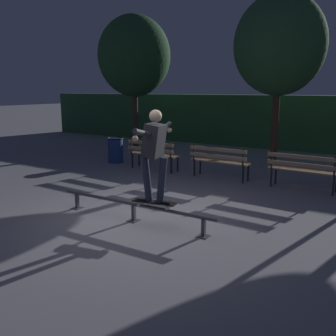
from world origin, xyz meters
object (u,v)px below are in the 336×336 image
park_bench_leftmost (153,152)px  park_bench_left_center (219,159)px  park_bench_right_center (303,168)px  tree_far_left (134,56)px  grind_rail (134,207)px  tree_behind_benches (279,45)px  trash_can (115,150)px  skateboard (154,202)px  skateboarder (154,148)px

park_bench_leftmost → park_bench_left_center: (2.10, 0.00, 0.00)m
park_bench_right_center → tree_far_left: size_ratio=0.32×
grind_rail → tree_behind_benches: size_ratio=0.63×
park_bench_left_center → trash_can: 3.81m
tree_behind_benches → trash_can: tree_behind_benches is taller
skateboard → park_bench_right_center: size_ratio=0.50×
skateboard → tree_behind_benches: 7.53m
skateboarder → grind_rail: bearing=-179.9°
grind_rail → skateboard: (0.45, 0.00, 0.16)m
grind_rail → park_bench_right_center: bearing=61.3°
trash_can → grind_rail: bearing=-47.2°
tree_far_left → park_bench_leftmost: bearing=-47.1°
park_bench_leftmost → tree_behind_benches: tree_behind_benches is taller
park_bench_leftmost → tree_far_left: tree_far_left is taller
park_bench_left_center → park_bench_right_center: (2.10, 0.00, 0.00)m
park_bench_leftmost → tree_behind_benches: size_ratio=0.31×
park_bench_left_center → park_bench_leftmost: bearing=180.0°
skateboard → tree_behind_benches: (0.02, 6.82, 3.20)m
skateboarder → park_bench_right_center: (1.60, 3.76, -0.82)m
skateboard → skateboarder: 0.94m
grind_rail → tree_far_left: (-5.22, 7.07, 3.31)m
skateboarder → park_bench_left_center: 3.88m
tree_behind_benches → trash_can: bearing=-148.0°
tree_far_left → trash_can: bearing=-64.7°
grind_rail → skateboarder: skateboarder is taller
tree_far_left → trash_can: (1.39, -2.94, -3.15)m
skateboarder → tree_far_left: 9.33m
tree_behind_benches → park_bench_right_center: bearing=-62.6°
tree_behind_benches → trash_can: 6.00m
park_bench_leftmost → trash_can: size_ratio=2.02×
park_bench_left_center → skateboard: bearing=-82.6°
skateboard → tree_far_left: size_ratio=0.16×
park_bench_leftmost → tree_behind_benches: bearing=49.5°
park_bench_left_center → tree_behind_benches: bearing=80.5°
skateboard → tree_far_left: (-5.67, 7.07, 3.15)m
skateboard → skateboarder: bearing=8.9°
grind_rail → park_bench_right_center: 4.29m
skateboard → trash_can: bearing=136.0°
grind_rail → skateboard: 0.48m
skateboard → tree_far_left: tree_far_left is taller
grind_rail → park_bench_leftmost: park_bench_leftmost is taller
grind_rail → tree_behind_benches: (0.47, 6.82, 3.36)m
park_bench_leftmost → tree_behind_benches: 5.06m
skateboard → park_bench_leftmost: size_ratio=0.50×
skateboarder → park_bench_leftmost: size_ratio=0.96×
tree_far_left → tree_behind_benches: size_ratio=0.99×
park_bench_leftmost → grind_rail: bearing=-60.4°
grind_rail → skateboarder: size_ratio=2.10×
park_bench_leftmost → skateboard: bearing=-55.5°
tree_behind_benches → park_bench_leftmost: bearing=-130.5°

